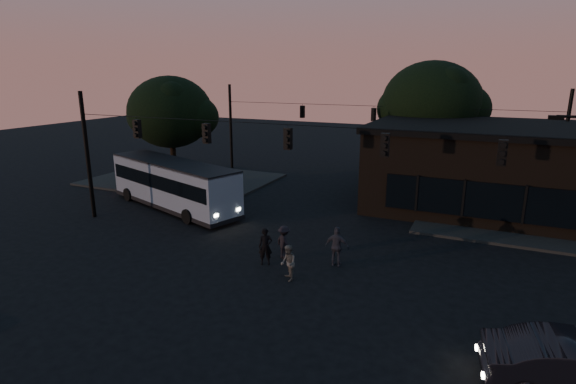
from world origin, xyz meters
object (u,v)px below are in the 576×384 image
at_px(pedestrian_b, 288,263).
at_px(pedestrian_d, 284,242).
at_px(pedestrian_a, 265,246).
at_px(building, 496,167).
at_px(pedestrian_c, 337,246).
at_px(bus, 173,182).

xyz_separation_m(pedestrian_b, pedestrian_d, (-1.12, 2.01, 0.03)).
xyz_separation_m(pedestrian_a, pedestrian_b, (1.62, -1.05, -0.09)).
distance_m(building, pedestrian_c, 14.23).
height_order(building, bus, building).
xyz_separation_m(pedestrian_b, pedestrian_c, (1.38, 2.26, 0.15)).
bearing_deg(pedestrian_a, building, 31.43).
relative_size(pedestrian_a, pedestrian_d, 1.07).
bearing_deg(pedestrian_a, pedestrian_b, -57.75).
bearing_deg(building, pedestrian_b, -117.13).
height_order(bus, pedestrian_d, bus).
xyz_separation_m(building, pedestrian_b, (-7.64, -14.92, -1.93)).
distance_m(pedestrian_a, pedestrian_c, 3.24).
height_order(pedestrian_b, pedestrian_d, pedestrian_d).
bearing_deg(pedestrian_c, building, -121.09).
relative_size(pedestrian_a, pedestrian_b, 1.12).
xyz_separation_m(pedestrian_c, pedestrian_d, (-2.51, -0.25, -0.12)).
relative_size(bus, pedestrian_b, 7.18).
bearing_deg(bus, building, 43.33).
xyz_separation_m(bus, pedestrian_b, (11.03, -6.42, -0.95)).
distance_m(building, pedestrian_d, 15.72).
height_order(pedestrian_c, pedestrian_d, pedestrian_c).
height_order(bus, pedestrian_b, bus).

